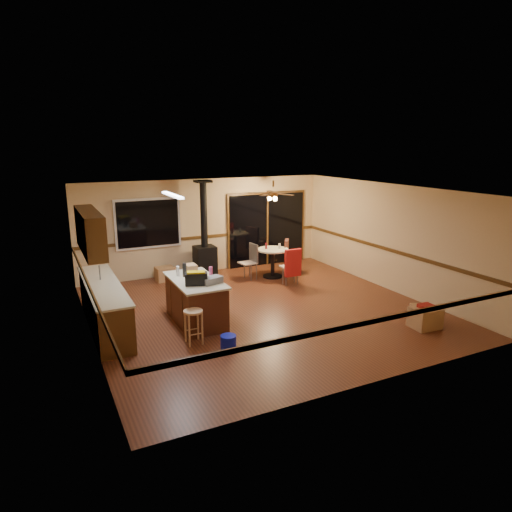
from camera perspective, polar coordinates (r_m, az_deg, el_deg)
floor at (r=10.00m, az=0.76°, el=-6.78°), size 7.00×7.00×0.00m
ceiling at (r=9.40m, az=0.81°, el=8.21°), size 7.00×7.00×0.00m
wall_back at (r=12.77m, az=-6.34°, el=3.76°), size 7.00×0.00×7.00m
wall_front at (r=6.81m, az=14.27°, el=-5.69°), size 7.00×0.00×7.00m
wall_left at (r=8.67m, az=-20.34°, el=-1.91°), size 0.00×7.00×7.00m
wall_right at (r=11.59m, az=16.43°, el=2.23°), size 0.00×7.00×7.00m
chair_rail at (r=9.69m, az=0.78°, el=-1.24°), size 7.00×7.00×0.08m
window at (r=12.25m, az=-13.35°, el=3.98°), size 1.72×0.10×1.32m
sliding_door at (r=13.52m, az=1.37°, el=3.32°), size 2.52×0.10×2.10m
lower_cabinets at (r=9.43m, az=-18.42°, el=-6.05°), size 0.60×3.00×0.86m
countertop at (r=9.29m, az=-18.63°, el=-3.44°), size 0.64×3.04×0.04m
upper_cabinets at (r=9.23m, az=-20.05°, el=2.87°), size 0.35×2.00×0.80m
kitchen_island at (r=9.30m, az=-7.54°, el=-5.55°), size 0.88×1.68×0.90m
wood_stove at (r=12.41m, az=-6.43°, el=0.76°), size 0.55×0.50×2.52m
ceiling_fan at (r=11.98m, az=2.17°, el=7.57°), size 0.24×0.24×0.55m
fluorescent_strip at (r=9.03m, az=-10.40°, el=7.50°), size 0.10×1.20×0.04m
toolbox_grey at (r=8.86m, az=-5.55°, el=-3.02°), size 0.46×0.33×0.13m
toolbox_black at (r=8.80m, az=-7.48°, el=-2.84°), size 0.47×0.34×0.23m
toolbox_yellow_lid at (r=8.76m, az=-7.51°, el=-2.02°), size 0.38×0.28×0.03m
box_on_island at (r=9.58m, az=-8.14°, el=-1.60°), size 0.21×0.29×0.19m
bottle_dark at (r=9.34m, az=-8.92°, el=-1.73°), size 0.10×0.10×0.29m
bottle_pink at (r=9.19m, az=-5.67°, el=-2.05°), size 0.10×0.10×0.23m
bottle_white at (r=9.43m, az=-9.75°, el=-1.88°), size 0.09×0.09×0.20m
bar_stool at (r=8.39m, az=-7.80°, el=-8.77°), size 0.40×0.40×0.63m
blue_bucket at (r=8.23m, az=-3.48°, el=-10.64°), size 0.33×0.33×0.23m
dining_table at (r=12.28m, az=2.10°, el=-0.26°), size 0.84×0.84×0.78m
glass_red at (r=12.23m, az=1.27°, el=1.27°), size 0.07×0.07×0.16m
glass_cream at (r=12.25m, az=2.97°, el=1.25°), size 0.07×0.07×0.14m
chair_left at (r=12.11m, az=-0.63°, el=-0.17°), size 0.45×0.45×0.51m
chair_near at (r=11.57m, az=4.59°, el=-0.84°), size 0.44×0.47×0.70m
chair_right at (r=12.65m, az=3.97°, el=0.46°), size 0.61×0.60×0.70m
box_under_window at (r=12.27m, az=-11.31°, el=-2.20°), size 0.49×0.40×0.37m
box_corner_a at (r=9.63m, az=20.37°, el=-7.23°), size 0.56×0.48×0.41m
box_corner_b at (r=9.93m, az=20.06°, el=-6.78°), size 0.53×0.50×0.34m
box_small_red at (r=9.55m, az=20.49°, el=-5.89°), size 0.28×0.24×0.07m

